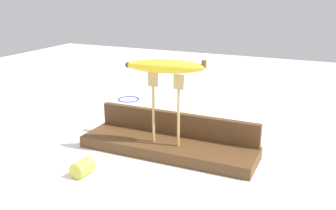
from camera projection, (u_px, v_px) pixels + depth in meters
The scene contains 8 objects.
ground_plane at pixel (168, 152), 0.99m from camera, with size 3.00×3.00×0.00m, color silver.
wooden_board at pixel (168, 147), 0.99m from camera, with size 0.46×0.13×0.03m, color brown.
board_backstop at pixel (177, 124), 1.02m from camera, with size 0.45×0.02×0.06m, color brown.
fork_stand_center at pixel (166, 103), 0.94m from camera, with size 0.09×0.01×0.18m.
banana_raised_center at pixel (166, 66), 0.91m from camera, with size 0.20×0.09×0.04m.
fork_fallen_near at pixel (171, 118), 1.24m from camera, with size 0.05×0.19×0.01m.
banana_chunk_far at pixel (83, 168), 0.87m from camera, with size 0.04×0.05×0.04m.
wire_coil at pixel (128, 99), 1.45m from camera, with size 0.08×0.08×0.01m, color #1E2DA5.
Camera 1 is at (0.37, -0.83, 0.41)m, focal length 40.59 mm.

